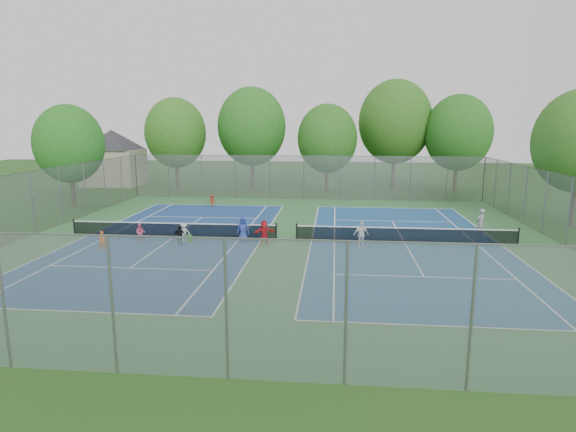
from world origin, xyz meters
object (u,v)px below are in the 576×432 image
object	(u,v)px
net_left	(173,230)
instructor	(480,223)
ball_hopper	(189,239)
ball_crate	(181,234)
net_right	(405,236)

from	to	relation	value
net_left	instructor	size ratio (longest dim) A/B	7.15
net_left	ball_hopper	bearing A→B (deg)	-40.10
net_left	ball_crate	xyz separation A→B (m)	(0.39, 0.24, -0.29)
ball_hopper	instructor	distance (m)	17.70
ball_hopper	instructor	size ratio (longest dim) A/B	0.26
net_left	ball_hopper	xyz separation A→B (m)	(1.37, -1.16, -0.22)
net_left	ball_crate	size ratio (longest dim) A/B	33.27
net_left	net_right	bearing A→B (deg)	0.00
ball_crate	ball_hopper	world-z (taller)	ball_hopper
net_left	instructor	xyz separation A→B (m)	(18.80, 1.91, 0.45)
net_left	ball_hopper	size ratio (longest dim) A/B	27.16
net_right	instructor	distance (m)	5.18
net_left	ball_crate	bearing A→B (deg)	31.83
ball_crate	instructor	xyz separation A→B (m)	(18.41, 1.66, 0.73)
instructor	ball_hopper	bearing A→B (deg)	-30.29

